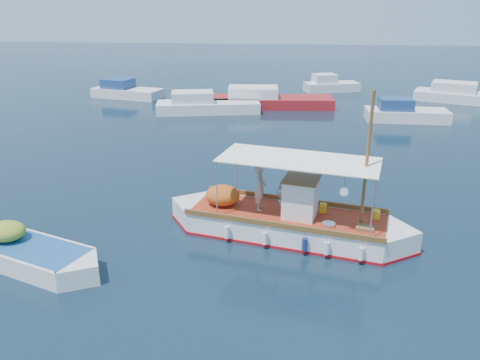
# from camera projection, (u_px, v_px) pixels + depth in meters

# --- Properties ---
(ground) EXTENTS (160.00, 160.00, 0.00)m
(ground) POSITION_uv_depth(u_px,v_px,m) (268.00, 225.00, 17.70)
(ground) COLOR black
(ground) RESTS_ON ground
(fishing_caique) EXTENTS (8.91, 3.93, 5.58)m
(fishing_caique) POSITION_uv_depth(u_px,v_px,m) (285.00, 222.00, 16.85)
(fishing_caique) COLOR white
(fishing_caique) RESTS_ON ground
(dinghy) EXTENTS (5.71, 3.09, 1.48)m
(dinghy) POSITION_uv_depth(u_px,v_px,m) (25.00, 254.00, 15.08)
(dinghy) COLOR white
(dinghy) RESTS_ON ground
(bg_boat_nw) EXTENTS (8.03, 3.79, 1.80)m
(bg_boat_nw) POSITION_uv_depth(u_px,v_px,m) (205.00, 106.00, 35.48)
(bg_boat_nw) COLOR silver
(bg_boat_nw) RESTS_ON ground
(bg_boat_n) EXTENTS (9.89, 3.52, 1.80)m
(bg_boat_n) POSITION_uv_depth(u_px,v_px,m) (267.00, 101.00, 37.28)
(bg_boat_n) COLOR maroon
(bg_boat_n) RESTS_ON ground
(bg_boat_ne) EXTENTS (5.67, 2.29, 1.80)m
(bg_boat_ne) POSITION_uv_depth(u_px,v_px,m) (404.00, 114.00, 33.02)
(bg_boat_ne) COLOR silver
(bg_boat_ne) RESTS_ON ground
(bg_boat_e) EXTENTS (8.96, 5.62, 1.80)m
(bg_boat_e) POSITION_uv_depth(u_px,v_px,m) (466.00, 96.00, 39.02)
(bg_boat_e) COLOR silver
(bg_boat_e) RESTS_ON ground
(bg_boat_far_w) EXTENTS (6.45, 3.73, 1.80)m
(bg_boat_far_w) POSITION_uv_depth(u_px,v_px,m) (126.00, 92.00, 40.99)
(bg_boat_far_w) COLOR silver
(bg_boat_far_w) RESTS_ON ground
(bg_boat_far_n) EXTENTS (5.34, 3.33, 1.80)m
(bg_boat_far_n) POSITION_uv_depth(u_px,v_px,m) (330.00, 86.00, 43.87)
(bg_boat_far_n) COLOR silver
(bg_boat_far_n) RESTS_ON ground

